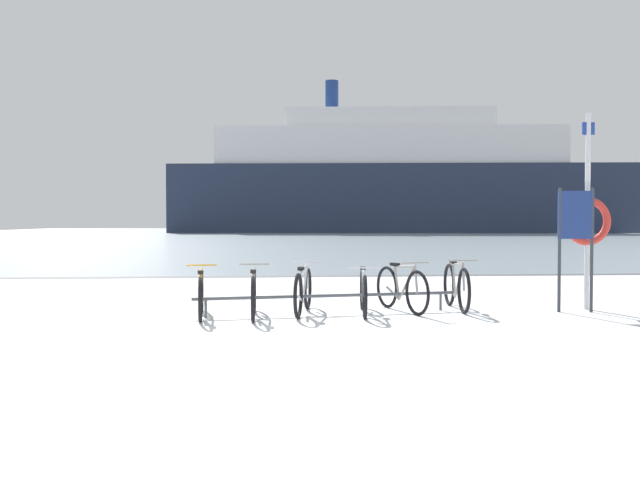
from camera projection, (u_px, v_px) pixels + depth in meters
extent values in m
cube|color=silver|center=(230.00, 381.00, 6.19)|extent=(80.00, 22.00, 0.08)
cube|color=gray|center=(265.00, 234.00, 71.97)|extent=(80.00, 110.00, 0.08)
cube|color=#47474C|center=(255.00, 278.00, 17.15)|extent=(80.00, 0.50, 0.05)
cylinder|color=#4C5156|center=(328.00, 296.00, 10.33)|extent=(4.09, 0.66, 0.05)
cylinder|color=#4C5156|center=(206.00, 308.00, 9.92)|extent=(0.04, 0.04, 0.28)
cylinder|color=#4C5156|center=(441.00, 302.00, 10.75)|extent=(0.04, 0.04, 0.28)
torus|color=black|center=(202.00, 292.00, 10.52)|extent=(0.10, 0.65, 0.65)
torus|color=black|center=(200.00, 300.00, 9.47)|extent=(0.10, 0.65, 0.65)
cylinder|color=gold|center=(201.00, 287.00, 10.17)|extent=(0.08, 0.56, 0.54)
cylinder|color=gold|center=(201.00, 290.00, 9.83)|extent=(0.05, 0.20, 0.48)
cylinder|color=gold|center=(201.00, 271.00, 10.09)|extent=(0.09, 0.69, 0.08)
cylinder|color=gold|center=(201.00, 303.00, 9.69)|extent=(0.07, 0.46, 0.18)
cylinder|color=gold|center=(202.00, 280.00, 10.47)|extent=(0.05, 0.12, 0.38)
cube|color=black|center=(201.00, 272.00, 9.75)|extent=(0.10, 0.21, 0.05)
cylinder|color=gold|center=(201.00, 265.00, 10.43)|extent=(0.46, 0.06, 0.02)
torus|color=black|center=(254.00, 291.00, 10.53)|extent=(0.05, 0.66, 0.66)
torus|color=black|center=(253.00, 299.00, 9.47)|extent=(0.05, 0.66, 0.66)
cylinder|color=gray|center=(254.00, 286.00, 10.18)|extent=(0.04, 0.55, 0.55)
cylinder|color=gray|center=(253.00, 290.00, 9.84)|extent=(0.04, 0.19, 0.49)
cylinder|color=gray|center=(254.00, 270.00, 10.09)|extent=(0.04, 0.69, 0.08)
cylinder|color=gray|center=(253.00, 302.00, 9.70)|extent=(0.04, 0.46, 0.18)
cylinder|color=gray|center=(254.00, 279.00, 10.48)|extent=(0.04, 0.11, 0.39)
cube|color=black|center=(253.00, 271.00, 9.75)|extent=(0.08, 0.20, 0.05)
cylinder|color=gray|center=(254.00, 264.00, 10.43)|extent=(0.46, 0.03, 0.02)
torus|color=black|center=(308.00, 288.00, 10.88)|extent=(0.18, 0.67, 0.67)
torus|color=black|center=(298.00, 296.00, 9.82)|extent=(0.18, 0.67, 0.67)
cylinder|color=silver|center=(305.00, 283.00, 10.54)|extent=(0.14, 0.56, 0.56)
cylinder|color=silver|center=(302.00, 287.00, 10.19)|extent=(0.07, 0.20, 0.50)
cylinder|color=silver|center=(304.00, 268.00, 10.45)|extent=(0.17, 0.69, 0.08)
cylinder|color=silver|center=(300.00, 299.00, 10.05)|extent=(0.12, 0.46, 0.19)
cylinder|color=silver|center=(307.00, 277.00, 10.84)|extent=(0.06, 0.12, 0.39)
cube|color=black|center=(301.00, 269.00, 10.10)|extent=(0.12, 0.21, 0.05)
cylinder|color=silver|center=(307.00, 262.00, 10.79)|extent=(0.46, 0.11, 0.02)
torus|color=black|center=(365.00, 297.00, 9.77)|extent=(0.12, 0.65, 0.65)
torus|color=black|center=(362.00, 290.00, 10.84)|extent=(0.12, 0.65, 0.65)
cylinder|color=silver|center=(364.00, 287.00, 10.11)|extent=(0.09, 0.56, 0.54)
cylinder|color=silver|center=(363.00, 286.00, 10.46)|extent=(0.06, 0.20, 0.48)
cylinder|color=silver|center=(364.00, 271.00, 10.19)|extent=(0.11, 0.70, 0.08)
cylinder|color=silver|center=(363.00, 296.00, 10.61)|extent=(0.08, 0.47, 0.18)
cylinder|color=silver|center=(365.00, 284.00, 9.80)|extent=(0.05, 0.12, 0.38)
cube|color=black|center=(363.00, 268.00, 10.53)|extent=(0.10, 0.21, 0.05)
cylinder|color=silver|center=(365.00, 268.00, 9.83)|extent=(0.46, 0.07, 0.02)
torus|color=black|center=(417.00, 293.00, 10.13)|extent=(0.25, 0.67, 0.69)
torus|color=black|center=(387.00, 287.00, 11.04)|extent=(0.25, 0.67, 0.69)
cylinder|color=gray|center=(407.00, 283.00, 10.43)|extent=(0.19, 0.50, 0.58)
cylinder|color=gray|center=(397.00, 283.00, 10.72)|extent=(0.09, 0.18, 0.52)
cylinder|color=gray|center=(405.00, 267.00, 10.49)|extent=(0.23, 0.62, 0.08)
cylinder|color=gray|center=(393.00, 293.00, 10.85)|extent=(0.16, 0.42, 0.19)
cylinder|color=gray|center=(416.00, 280.00, 10.16)|extent=(0.07, 0.11, 0.41)
cube|color=black|center=(395.00, 264.00, 10.78)|extent=(0.14, 0.21, 0.05)
cylinder|color=gray|center=(415.00, 263.00, 10.19)|extent=(0.45, 0.16, 0.02)
torus|color=black|center=(464.00, 291.00, 10.33)|extent=(0.09, 0.71, 0.71)
torus|color=black|center=(449.00, 285.00, 11.34)|extent=(0.09, 0.71, 0.71)
cylinder|color=gray|center=(459.00, 281.00, 10.65)|extent=(0.06, 0.53, 0.60)
cylinder|color=gray|center=(454.00, 280.00, 10.98)|extent=(0.04, 0.19, 0.53)
cylinder|color=gray|center=(458.00, 264.00, 10.72)|extent=(0.07, 0.66, 0.09)
cylinder|color=gray|center=(452.00, 291.00, 11.12)|extent=(0.06, 0.44, 0.19)
cylinder|color=gray|center=(464.00, 277.00, 10.36)|extent=(0.04, 0.11, 0.42)
cube|color=black|center=(453.00, 262.00, 11.05)|extent=(0.09, 0.20, 0.05)
cylinder|color=gray|center=(463.00, 261.00, 10.39)|extent=(0.46, 0.04, 0.02)
cylinder|color=#33383D|center=(559.00, 250.00, 10.52)|extent=(0.05, 0.05, 1.95)
cylinder|color=#33383D|center=(592.00, 250.00, 10.49)|extent=(0.05, 0.05, 1.95)
cube|color=navy|center=(576.00, 215.00, 10.49)|extent=(0.55, 0.12, 0.75)
cylinder|color=silver|center=(587.00, 211.00, 10.83)|extent=(0.08, 0.08, 3.17)
cylinder|color=white|center=(588.00, 172.00, 10.81)|extent=(0.09, 0.09, 0.30)
torus|color=red|center=(587.00, 221.00, 10.83)|extent=(0.79, 0.12, 0.79)
cube|color=navy|center=(588.00, 129.00, 10.79)|extent=(0.20, 0.03, 0.20)
cube|color=#232D47|center=(400.00, 199.00, 80.97)|extent=(55.14, 14.62, 8.01)
cube|color=white|center=(388.00, 148.00, 80.84)|extent=(41.45, 11.83, 4.41)
cube|color=white|center=(388.00, 120.00, 80.74)|extent=(25.05, 8.75, 2.24)
cylinder|color=navy|center=(332.00, 96.00, 80.87)|extent=(1.57, 1.57, 3.60)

